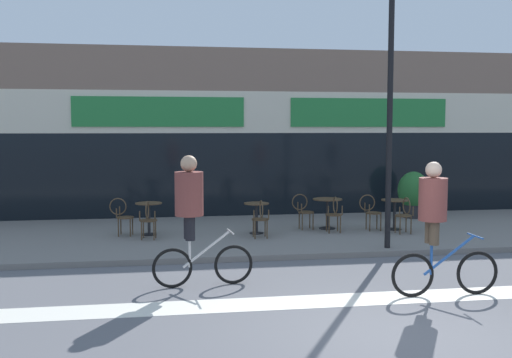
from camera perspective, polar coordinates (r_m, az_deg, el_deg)
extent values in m
plane|color=#5B5B60|center=(8.23, 13.77, -14.23)|extent=(120.00, 120.00, 0.00)
cube|color=slate|center=(14.96, 2.91, -5.17)|extent=(40.00, 5.50, 0.12)
cube|color=#7F6656|center=(19.40, 0.02, 4.33)|extent=(40.00, 4.00, 4.96)
cube|color=black|center=(17.51, 1.04, 0.47)|extent=(38.80, 0.10, 2.40)
cube|color=beige|center=(17.48, 1.04, 6.37)|extent=(39.20, 0.14, 1.20)
cube|color=#237A38|center=(17.14, -9.19, 6.34)|extent=(4.79, 0.08, 0.84)
cube|color=#237A38|center=(18.21, 10.74, 6.23)|extent=(4.79, 0.08, 0.84)
cube|color=silver|center=(9.68, 9.95, -11.20)|extent=(36.00, 0.70, 0.01)
cylinder|color=black|center=(14.57, -10.14, -5.22)|extent=(0.35, 0.35, 0.02)
cylinder|color=black|center=(14.51, -10.16, -3.81)|extent=(0.07, 0.07, 0.75)
cylinder|color=#4C3823|center=(14.46, -10.18, -2.29)|extent=(0.63, 0.63, 0.02)
cylinder|color=black|center=(14.52, 0.04, -5.17)|extent=(0.33, 0.33, 0.02)
cylinder|color=black|center=(14.47, 0.04, -3.81)|extent=(0.07, 0.07, 0.72)
cylinder|color=#4C3823|center=(14.41, 0.04, -2.34)|extent=(0.61, 0.61, 0.02)
cylinder|color=black|center=(15.33, 6.79, -4.67)|extent=(0.41, 0.41, 0.02)
cylinder|color=black|center=(15.27, 6.81, -3.35)|extent=(0.07, 0.07, 0.74)
cylinder|color=#4C3823|center=(15.22, 6.82, -1.92)|extent=(0.74, 0.74, 0.02)
cylinder|color=black|center=(15.48, 13.03, -4.68)|extent=(0.37, 0.37, 0.02)
cylinder|color=black|center=(15.42, 13.05, -3.37)|extent=(0.07, 0.07, 0.73)
cylinder|color=#4C3823|center=(15.37, 13.08, -1.97)|extent=(0.67, 0.67, 0.02)
cylinder|color=#4C3823|center=(13.96, -10.21, -3.91)|extent=(0.45, 0.45, 0.03)
cylinder|color=#4C3823|center=(14.15, -10.67, -4.72)|extent=(0.03, 0.03, 0.42)
cylinder|color=#4C3823|center=(14.11, -9.54, -4.73)|extent=(0.03, 0.03, 0.42)
cylinder|color=#4C3823|center=(13.88, -10.85, -4.91)|extent=(0.03, 0.03, 0.42)
cylinder|color=#4C3823|center=(13.84, -9.70, -4.92)|extent=(0.03, 0.03, 0.42)
torus|color=#4C3823|center=(13.75, -10.32, -2.93)|extent=(0.08, 0.41, 0.41)
cylinder|color=#4C3823|center=(13.80, -11.02, -3.49)|extent=(0.03, 0.03, 0.23)
cylinder|color=#4C3823|center=(13.75, -9.61, -3.49)|extent=(0.03, 0.03, 0.23)
cylinder|color=#4C3823|center=(14.52, -12.34, -3.60)|extent=(0.45, 0.45, 0.03)
cylinder|color=#4C3823|center=(14.67, -11.67, -4.39)|extent=(0.03, 0.03, 0.42)
cylinder|color=#4C3823|center=(14.40, -11.88, -4.57)|extent=(0.03, 0.03, 0.42)
cylinder|color=#4C3823|center=(14.72, -12.75, -4.38)|extent=(0.03, 0.03, 0.42)
cylinder|color=#4C3823|center=(14.45, -12.98, -4.56)|extent=(0.03, 0.03, 0.42)
torus|color=#4C3823|center=(14.52, -13.01, -2.57)|extent=(0.41, 0.09, 0.41)
cylinder|color=#4C3823|center=(14.71, -12.86, -3.00)|extent=(0.03, 0.03, 0.23)
cylinder|color=#4C3823|center=(14.38, -13.15, -3.19)|extent=(0.03, 0.03, 0.23)
cylinder|color=#4C3823|center=(13.92, 0.40, -3.85)|extent=(0.40, 0.40, 0.03)
cylinder|color=#4C3823|center=(14.07, -0.25, -4.68)|extent=(0.03, 0.03, 0.42)
cylinder|color=#4C3823|center=(14.11, 0.87, -4.66)|extent=(0.03, 0.03, 0.42)
cylinder|color=#4C3823|center=(13.80, -0.09, -4.88)|extent=(0.03, 0.03, 0.42)
cylinder|color=#4C3823|center=(13.84, 1.06, -4.85)|extent=(0.03, 0.03, 0.42)
torus|color=#4C3823|center=(13.72, 0.51, -2.88)|extent=(0.03, 0.41, 0.41)
cylinder|color=#4C3823|center=(13.71, -0.20, -3.45)|extent=(0.03, 0.03, 0.23)
cylinder|color=#4C3823|center=(13.76, 1.21, -3.42)|extent=(0.03, 0.03, 0.23)
cylinder|color=#4C3823|center=(14.74, 7.39, -3.40)|extent=(0.42, 0.42, 0.03)
cylinder|color=#4C3823|center=(14.88, 6.73, -4.19)|extent=(0.03, 0.03, 0.42)
cylinder|color=#4C3823|center=(14.94, 7.78, -4.16)|extent=(0.03, 0.03, 0.42)
cylinder|color=#4C3823|center=(14.61, 6.98, -4.36)|extent=(0.03, 0.03, 0.42)
cylinder|color=#4C3823|center=(14.67, 8.04, -4.33)|extent=(0.03, 0.03, 0.42)
torus|color=#4C3823|center=(14.54, 7.56, -2.47)|extent=(0.05, 0.41, 0.41)
cylinder|color=#4C3823|center=(14.52, 6.90, -3.01)|extent=(0.03, 0.03, 0.23)
cylinder|color=#4C3823|center=(14.60, 8.21, -2.98)|extent=(0.03, 0.03, 0.23)
cylinder|color=#4C3823|center=(15.12, 4.80, -3.16)|extent=(0.42, 0.42, 0.03)
cylinder|color=#4C3823|center=(15.33, 5.15, -3.91)|extent=(0.03, 0.03, 0.42)
cylinder|color=#4C3823|center=(15.06, 5.46, -4.07)|extent=(0.03, 0.03, 0.42)
cylinder|color=#4C3823|center=(15.25, 4.14, -3.95)|extent=(0.03, 0.03, 0.42)
cylinder|color=#4C3823|center=(14.99, 4.43, -4.11)|extent=(0.03, 0.03, 0.42)
torus|color=#4C3823|center=(15.04, 4.19, -2.20)|extent=(0.41, 0.05, 0.41)
cylinder|color=#4C3823|center=(15.22, 4.01, -2.62)|extent=(0.03, 0.03, 0.23)
cylinder|color=#4C3823|center=(14.90, 4.36, -2.79)|extent=(0.03, 0.03, 0.23)
cylinder|color=#4C3823|center=(14.91, 13.85, -3.41)|extent=(0.41, 0.41, 0.03)
cylinder|color=#4C3823|center=(15.01, 13.13, -4.21)|extent=(0.03, 0.03, 0.42)
cylinder|color=#4C3823|center=(15.13, 14.10, -4.16)|extent=(0.03, 0.03, 0.42)
cylinder|color=#4C3823|center=(14.76, 13.56, -4.37)|extent=(0.03, 0.03, 0.42)
cylinder|color=#4C3823|center=(14.87, 14.55, -4.32)|extent=(0.03, 0.03, 0.42)
torus|color=#4C3823|center=(14.72, 14.15, -2.49)|extent=(0.04, 0.41, 0.41)
cylinder|color=#4C3823|center=(14.67, 13.53, -3.04)|extent=(0.03, 0.03, 0.23)
cylinder|color=#4C3823|center=(14.81, 14.74, -2.99)|extent=(0.03, 0.03, 0.23)
cylinder|color=#4C3823|center=(15.21, 11.13, -3.19)|extent=(0.40, 0.40, 0.03)
cylinder|color=#4C3823|center=(15.42, 11.44, -3.93)|extent=(0.03, 0.03, 0.42)
cylinder|color=#4C3823|center=(15.16, 11.80, -4.09)|extent=(0.03, 0.03, 0.42)
cylinder|color=#4C3823|center=(15.33, 10.45, -3.97)|extent=(0.03, 0.03, 0.42)
cylinder|color=#4C3823|center=(15.07, 10.79, -4.13)|extent=(0.03, 0.03, 0.42)
torus|color=#4C3823|center=(15.12, 10.54, -2.23)|extent=(0.41, 0.03, 0.41)
cylinder|color=#4C3823|center=(15.30, 10.33, -2.65)|extent=(0.03, 0.03, 0.23)
cylinder|color=#4C3823|center=(14.98, 10.75, -2.82)|extent=(0.03, 0.03, 0.23)
cylinder|color=#232326|center=(17.61, 14.72, -2.92)|extent=(0.55, 0.55, 0.41)
ellipsoid|color=#28662D|center=(17.55, 14.76, -1.04)|extent=(0.88, 0.88, 1.06)
cylinder|color=black|center=(12.90, 12.62, 5.83)|extent=(0.12, 0.12, 5.58)
torus|color=black|center=(10.36, -2.16, -8.14)|extent=(0.68, 0.12, 0.68)
torus|color=black|center=(10.19, -7.98, -8.41)|extent=(0.68, 0.12, 0.68)
cylinder|color=silver|center=(10.21, -4.76, -6.70)|extent=(0.81, 0.12, 0.61)
cylinder|color=silver|center=(10.18, -6.34, -7.04)|extent=(0.04, 0.04, 0.47)
cylinder|color=silver|center=(10.24, -2.45, -5.02)|extent=(0.08, 0.48, 0.03)
cylinder|color=black|center=(10.19, -6.44, -4.53)|extent=(0.18, 0.18, 0.40)
cylinder|color=black|center=(10.01, -6.29, -4.70)|extent=(0.18, 0.18, 0.40)
cylinder|color=brown|center=(10.02, -6.40, -1.41)|extent=(0.52, 0.52, 0.73)
sphere|color=tan|center=(9.98, -6.42, 1.47)|extent=(0.27, 0.27, 0.27)
torus|color=black|center=(10.36, 20.32, -8.37)|extent=(0.71, 0.06, 0.71)
torus|color=black|center=(9.88, 14.69, -8.86)|extent=(0.71, 0.06, 0.71)
cylinder|color=#23519E|center=(10.07, 17.90, -6.94)|extent=(0.85, 0.05, 0.63)
cylinder|color=#23519E|center=(9.95, 16.36, -7.34)|extent=(0.04, 0.04, 0.49)
cylinder|color=#23519E|center=(10.21, 20.15, -5.12)|extent=(0.03, 0.48, 0.03)
cylinder|color=#4C3D2D|center=(9.95, 16.21, -4.81)|extent=(0.15, 0.15, 0.37)
cylinder|color=#4C3D2D|center=(9.79, 16.63, -4.97)|extent=(0.15, 0.15, 0.37)
cylinder|color=brown|center=(9.80, 16.49, -1.87)|extent=(0.44, 0.44, 0.68)
sphere|color=beige|center=(9.75, 16.56, 0.84)|extent=(0.25, 0.25, 0.25)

